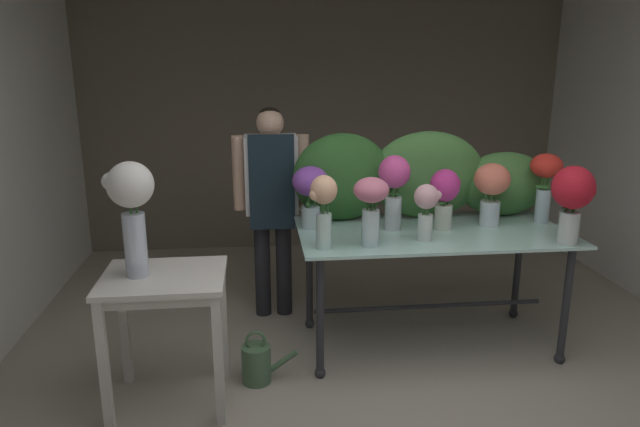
{
  "coord_description": "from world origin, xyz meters",
  "views": [
    {
      "loc": [
        -0.72,
        -2.18,
        1.95
      ],
      "look_at": [
        -0.34,
        1.23,
        1.02
      ],
      "focal_mm": 32.4,
      "sensor_mm": 36.0,
      "label": 1
    }
  ],
  "objects_px": {
    "vase_peach_stock": "(324,205)",
    "vase_scarlet_snapdragons": "(545,178)",
    "vase_coral_anemones": "(491,188)",
    "vase_white_roses_tall": "(132,205)",
    "florist": "(272,192)",
    "vase_rosy_lilies": "(371,203)",
    "vase_magenta_hydrangea": "(445,194)",
    "watering_can": "(257,363)",
    "vase_violet_freesia": "(310,189)",
    "display_table_glass": "(432,249)",
    "vase_fuchsia_tulips": "(394,184)",
    "side_table_white": "(165,294)",
    "vase_blush_peonies": "(426,208)",
    "vase_crimson_carnations": "(573,196)"
  },
  "relations": [
    {
      "from": "vase_crimson_carnations",
      "to": "vase_blush_peonies",
      "type": "relative_size",
      "value": 1.35
    },
    {
      "from": "vase_rosy_lilies",
      "to": "vase_fuchsia_tulips",
      "type": "bearing_deg",
      "value": 56.52
    },
    {
      "from": "display_table_glass",
      "to": "vase_scarlet_snapdragons",
      "type": "distance_m",
      "value": 0.94
    },
    {
      "from": "florist",
      "to": "watering_can",
      "type": "xyz_separation_m",
      "value": [
        -0.14,
        -0.98,
        -0.86
      ]
    },
    {
      "from": "display_table_glass",
      "to": "vase_white_roses_tall",
      "type": "height_order",
      "value": "vase_white_roses_tall"
    },
    {
      "from": "vase_rosy_lilies",
      "to": "vase_magenta_hydrangea",
      "type": "relative_size",
      "value": 1.05
    },
    {
      "from": "florist",
      "to": "vase_peach_stock",
      "type": "distance_m",
      "value": 0.96
    },
    {
      "from": "florist",
      "to": "vase_crimson_carnations",
      "type": "relative_size",
      "value": 3.28
    },
    {
      "from": "display_table_glass",
      "to": "vase_rosy_lilies",
      "type": "height_order",
      "value": "vase_rosy_lilies"
    },
    {
      "from": "vase_magenta_hydrangea",
      "to": "vase_scarlet_snapdragons",
      "type": "distance_m",
      "value": 0.74
    },
    {
      "from": "vase_fuchsia_tulips",
      "to": "vase_violet_freesia",
      "type": "bearing_deg",
      "value": 169.52
    },
    {
      "from": "watering_can",
      "to": "vase_blush_peonies",
      "type": "bearing_deg",
      "value": 8.37
    },
    {
      "from": "vase_violet_freesia",
      "to": "vase_crimson_carnations",
      "type": "bearing_deg",
      "value": -18.72
    },
    {
      "from": "vase_peach_stock",
      "to": "vase_scarlet_snapdragons",
      "type": "bearing_deg",
      "value": 14.07
    },
    {
      "from": "florist",
      "to": "vase_violet_freesia",
      "type": "height_order",
      "value": "florist"
    },
    {
      "from": "vase_coral_anemones",
      "to": "vase_white_roses_tall",
      "type": "relative_size",
      "value": 0.68
    },
    {
      "from": "side_table_white",
      "to": "vase_scarlet_snapdragons",
      "type": "height_order",
      "value": "vase_scarlet_snapdragons"
    },
    {
      "from": "vase_rosy_lilies",
      "to": "vase_peach_stock",
      "type": "distance_m",
      "value": 0.29
    },
    {
      "from": "vase_fuchsia_tulips",
      "to": "vase_white_roses_tall",
      "type": "xyz_separation_m",
      "value": [
        -1.56,
        -0.57,
        0.05
      ]
    },
    {
      "from": "vase_coral_anemones",
      "to": "vase_rosy_lilies",
      "type": "bearing_deg",
      "value": -158.7
    },
    {
      "from": "vase_violet_freesia",
      "to": "vase_peach_stock",
      "type": "bearing_deg",
      "value": -85.25
    },
    {
      "from": "vase_rosy_lilies",
      "to": "vase_violet_freesia",
      "type": "height_order",
      "value": "vase_rosy_lilies"
    },
    {
      "from": "vase_scarlet_snapdragons",
      "to": "vase_crimson_carnations",
      "type": "bearing_deg",
      "value": -98.02
    },
    {
      "from": "vase_fuchsia_tulips",
      "to": "watering_can",
      "type": "xyz_separation_m",
      "value": [
        -0.93,
        -0.42,
        -1.02
      ]
    },
    {
      "from": "vase_peach_stock",
      "to": "vase_scarlet_snapdragons",
      "type": "relative_size",
      "value": 0.93
    },
    {
      "from": "vase_crimson_carnations",
      "to": "vase_scarlet_snapdragons",
      "type": "xyz_separation_m",
      "value": [
        0.07,
        0.48,
        0.02
      ]
    },
    {
      "from": "vase_peach_stock",
      "to": "vase_violet_freesia",
      "type": "xyz_separation_m",
      "value": [
        -0.04,
        0.44,
        -0.0
      ]
    },
    {
      "from": "vase_crimson_carnations",
      "to": "vase_magenta_hydrangea",
      "type": "xyz_separation_m",
      "value": [
        -0.67,
        0.4,
        -0.06
      ]
    },
    {
      "from": "display_table_glass",
      "to": "vase_blush_peonies",
      "type": "bearing_deg",
      "value": -119.7
    },
    {
      "from": "vase_white_roses_tall",
      "to": "display_table_glass",
      "type": "bearing_deg",
      "value": 15.81
    },
    {
      "from": "florist",
      "to": "watering_can",
      "type": "bearing_deg",
      "value": -98.0
    },
    {
      "from": "vase_crimson_carnations",
      "to": "florist",
      "type": "bearing_deg",
      "value": 151.08
    },
    {
      "from": "side_table_white",
      "to": "watering_can",
      "type": "height_order",
      "value": "side_table_white"
    },
    {
      "from": "display_table_glass",
      "to": "vase_coral_anemones",
      "type": "relative_size",
      "value": 4.15
    },
    {
      "from": "vase_violet_freesia",
      "to": "vase_fuchsia_tulips",
      "type": "bearing_deg",
      "value": -10.48
    },
    {
      "from": "florist",
      "to": "vase_fuchsia_tulips",
      "type": "xyz_separation_m",
      "value": [
        0.79,
        -0.57,
        0.16
      ]
    },
    {
      "from": "florist",
      "to": "vase_rosy_lilies",
      "type": "distance_m",
      "value": 1.07
    },
    {
      "from": "vase_violet_freesia",
      "to": "vase_white_roses_tall",
      "type": "height_order",
      "value": "vase_white_roses_tall"
    },
    {
      "from": "vase_blush_peonies",
      "to": "vase_magenta_hydrangea",
      "type": "bearing_deg",
      "value": 49.94
    },
    {
      "from": "vase_peach_stock",
      "to": "vase_blush_peonies",
      "type": "relative_size",
      "value": 1.25
    },
    {
      "from": "vase_crimson_carnations",
      "to": "vase_white_roses_tall",
      "type": "distance_m",
      "value": 2.58
    },
    {
      "from": "vase_scarlet_snapdragons",
      "to": "watering_can",
      "type": "bearing_deg",
      "value": -166.85
    },
    {
      "from": "vase_blush_peonies",
      "to": "vase_scarlet_snapdragons",
      "type": "height_order",
      "value": "vase_scarlet_snapdragons"
    },
    {
      "from": "florist",
      "to": "vase_magenta_hydrangea",
      "type": "relative_size",
      "value": 3.92
    },
    {
      "from": "watering_can",
      "to": "vase_rosy_lilies",
      "type": "bearing_deg",
      "value": 7.08
    },
    {
      "from": "vase_white_roses_tall",
      "to": "watering_can",
      "type": "xyz_separation_m",
      "value": [
        0.63,
        0.16,
        -1.07
      ]
    },
    {
      "from": "vase_violet_freesia",
      "to": "vase_blush_peonies",
      "type": "bearing_deg",
      "value": -27.42
    },
    {
      "from": "vase_rosy_lilies",
      "to": "vase_white_roses_tall",
      "type": "distance_m",
      "value": 1.37
    },
    {
      "from": "vase_fuchsia_tulips",
      "to": "vase_white_roses_tall",
      "type": "distance_m",
      "value": 1.67
    },
    {
      "from": "vase_scarlet_snapdragons",
      "to": "side_table_white",
      "type": "bearing_deg",
      "value": -165.97
    }
  ]
}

